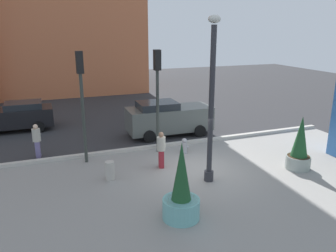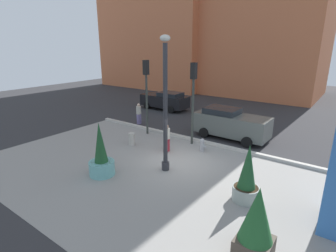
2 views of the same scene
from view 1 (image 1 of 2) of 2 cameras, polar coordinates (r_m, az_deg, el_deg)
ground_plane at (r=17.75m, az=-0.56°, el=-2.48°), size 60.00×60.00×0.00m
plaza_pavement at (r=12.72m, az=8.97°, el=-10.62°), size 18.00×10.00×0.02m
curb_strip at (r=16.95m, az=0.47°, el=-3.12°), size 18.00×0.24×0.16m
lamp_post at (r=12.42m, az=7.29°, el=3.43°), size 0.44×0.44×6.12m
potted_plant_near_left at (r=15.01m, az=21.24°, el=-3.42°), size 1.00×1.00×2.29m
potted_plant_mid_plaza at (r=10.51m, az=2.24°, el=-11.16°), size 1.15×1.15×2.51m
fire_hydrant at (r=15.90m, az=2.77°, el=-3.37°), size 0.36×0.26×0.75m
concrete_bollard at (r=13.41m, az=-9.74°, el=-7.42°), size 0.36×0.36×0.75m
traffic_light_corner at (r=14.57m, az=-14.34°, el=5.89°), size 0.28×0.42×4.79m
traffic_light_far_side at (r=15.42m, az=-1.80°, el=6.95°), size 0.28×0.42×4.77m
car_curb_west at (r=18.50m, az=0.03°, el=1.40°), size 4.62×2.13×1.88m
car_far_lane at (r=21.18m, az=-24.57°, el=1.48°), size 4.44×2.01×1.62m
pedestrian_crossing at (r=16.36m, az=-21.19°, el=-2.09°), size 0.39×0.39×1.57m
pedestrian_on_sidewalk at (r=14.14m, az=-1.15°, el=-3.76°), size 0.42×0.42×1.57m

